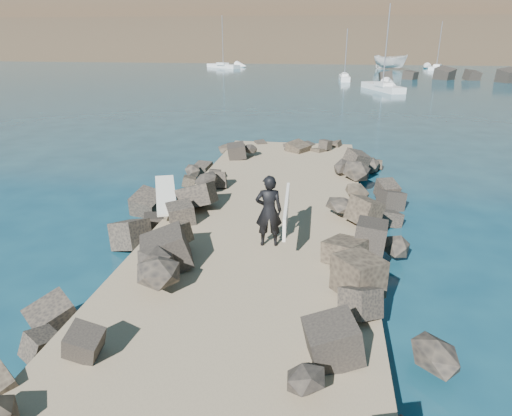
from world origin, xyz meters
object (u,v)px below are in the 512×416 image
object	(u,v)px
surfboard_resting	(166,198)
boat_imported	(390,62)
surfer_with_board	(271,211)
sailboat_f	(464,63)

from	to	relation	value
surfboard_resting	boat_imported	size ratio (longest dim) A/B	0.35
surfer_with_board	sailboat_f	world-z (taller)	sailboat_f
surfboard_resting	surfer_with_board	bearing A→B (deg)	-49.49
surfboard_resting	boat_imported	xyz separation A→B (m)	(15.25, 76.13, 0.25)
surfboard_resting	boat_imported	distance (m)	77.64
surfer_with_board	sailboat_f	distance (m)	98.59
surfer_with_board	sailboat_f	bearing A→B (deg)	73.11
boat_imported	sailboat_f	distance (m)	23.52
boat_imported	sailboat_f	world-z (taller)	sailboat_f
sailboat_f	surfboard_resting	bearing A→B (deg)	-109.19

